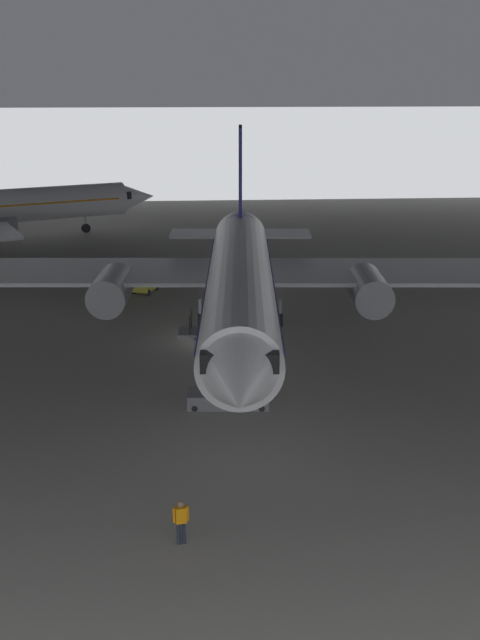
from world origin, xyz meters
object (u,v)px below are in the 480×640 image
at_px(crew_worker_near_nose, 181,520).
at_px(baggage_tug, 146,285).
at_px(airplane_main, 240,282).
at_px(crew_worker_by_stairs, 262,358).
at_px(boarding_stairs, 227,391).

relative_size(crew_worker_near_nose, baggage_tug, 0.64).
height_order(crew_worker_near_nose, baggage_tug, crew_worker_near_nose).
height_order(airplane_main, crew_worker_near_nose, airplane_main).
xyz_separation_m(airplane_main, crew_worker_near_nose, (-3.53, -21.86, -2.57)).
xyz_separation_m(crew_worker_near_nose, baggage_tug, (-2.58, 32.86, -0.38)).
relative_size(airplane_main, crew_worker_by_stairs, 23.19).
bearing_deg(boarding_stairs, airplane_main, 82.50).
height_order(crew_worker_by_stairs, baggage_tug, crew_worker_by_stairs).
height_order(boarding_stairs, crew_worker_near_nose, boarding_stairs).
bearing_deg(boarding_stairs, baggage_tug, 102.65).
distance_m(airplane_main, crew_worker_near_nose, 22.29).
bearing_deg(baggage_tug, boarding_stairs, -77.35).
height_order(crew_worker_near_nose, crew_worker_by_stairs, crew_worker_by_stairs).
bearing_deg(boarding_stairs, crew_worker_by_stairs, 62.76).
bearing_deg(airplane_main, crew_worker_near_nose, -99.16).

